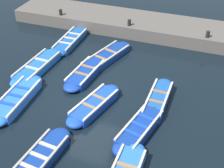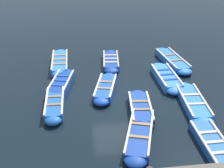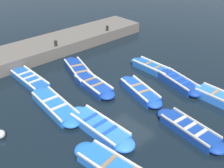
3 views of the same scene
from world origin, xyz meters
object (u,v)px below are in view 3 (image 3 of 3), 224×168
object	(u,v)px
bollard_mid_south	(107,28)
bollard_mid_north	(56,43)
boat_alongside	(152,68)
buoy_white_drifting	(1,134)
boat_mid_row	(99,127)
boat_broadside	(79,71)
boat_near_quay	(189,129)
boat_inner_gap	(55,106)
boat_outer_right	(178,82)
boat_tucked	(93,85)
buoy_orange_near	(85,149)
boat_drifting	(140,91)
boat_end_of_row	(30,80)
buoy_yellow_far	(72,125)

from	to	relation	value
bollard_mid_south	bollard_mid_north	bearing A→B (deg)	-90.00
boat_alongside	buoy_white_drifting	size ratio (longest dim) A/B	9.00
buoy_white_drifting	bollard_mid_south	bearing A→B (deg)	116.67
boat_mid_row	buoy_white_drifting	bearing A→B (deg)	-126.56
boat_broadside	bollard_mid_south	distance (m)	5.54
boat_near_quay	boat_inner_gap	world-z (taller)	boat_near_quay
boat_outer_right	bollard_mid_north	distance (m)	7.87
boat_tucked	boat_mid_row	bearing A→B (deg)	-35.01
boat_mid_row	bollard_mid_north	world-z (taller)	bollard_mid_north
buoy_orange_near	boat_broadside	bearing A→B (deg)	145.57
boat_drifting	buoy_white_drifting	distance (m)	6.53
boat_drifting	bollard_mid_north	size ratio (longest dim) A/B	9.36
boat_broadside	bollard_mid_north	bearing A→B (deg)	173.05
boat_mid_row	boat_tucked	world-z (taller)	boat_mid_row
buoy_orange_near	buoy_white_drifting	size ratio (longest dim) A/B	0.76
boat_drifting	buoy_orange_near	xyz separation A→B (m)	(1.28, -4.37, -0.04)
boat_end_of_row	boat_outer_right	distance (m)	7.84
boat_inner_gap	buoy_orange_near	distance (m)	3.13
boat_mid_row	boat_drifting	distance (m)	3.33
buoy_orange_near	boat_drifting	bearing A→B (deg)	106.33
boat_drifting	boat_broadside	xyz separation A→B (m)	(-3.78, -0.90, -0.02)
boat_drifting	bollard_mid_south	size ratio (longest dim) A/B	9.36
buoy_orange_near	boat_inner_gap	bearing A→B (deg)	168.53
boat_tucked	boat_outer_right	world-z (taller)	boat_outer_right
boat_alongside	boat_mid_row	distance (m)	5.96
bollard_mid_south	boat_alongside	bearing A→B (deg)	-14.33
boat_outer_right	bollard_mid_south	xyz separation A→B (m)	(-7.36, 1.65, 0.72)
boat_mid_row	boat_alongside	bearing A→B (deg)	108.97
boat_outer_right	buoy_orange_near	xyz separation A→B (m)	(0.55, -6.51, -0.05)
buoy_white_drifting	buoy_yellow_far	bearing A→B (deg)	59.89
boat_mid_row	bollard_mid_south	bearing A→B (deg)	136.39
boat_inner_gap	buoy_orange_near	bearing A→B (deg)	-11.47
bollard_mid_north	buoy_white_drifting	distance (m)	7.74
boat_mid_row	boat_drifting	bearing A→B (deg)	102.97
boat_drifting	boat_broadside	bearing A→B (deg)	-166.52
boat_end_of_row	boat_tucked	distance (m)	3.48
boat_alongside	boat_near_quay	size ratio (longest dim) A/B	0.97
boat_drifting	boat_inner_gap	size ratio (longest dim) A/B	0.86
buoy_yellow_far	bollard_mid_south	bearing A→B (deg)	129.85
boat_alongside	boat_near_quay	world-z (taller)	boat_alongside
bollard_mid_north	bollard_mid_south	bearing A→B (deg)	90.00
boat_broadside	buoy_orange_near	size ratio (longest dim) A/B	14.41
boat_near_quay	buoy_yellow_far	xyz separation A→B (m)	(-3.43, -3.30, -0.03)
bollard_mid_south	boat_drifting	bearing A→B (deg)	-29.70
boat_mid_row	boat_near_quay	distance (m)	3.61
bollard_mid_north	buoy_yellow_far	size ratio (longest dim) A/B	1.36
boat_drifting	boat_inner_gap	distance (m)	4.15
boat_outer_right	boat_inner_gap	world-z (taller)	boat_outer_right
boat_inner_gap	bollard_mid_south	bearing A→B (deg)	122.73
bollard_mid_south	buoy_orange_near	size ratio (longest dim) A/B	1.30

